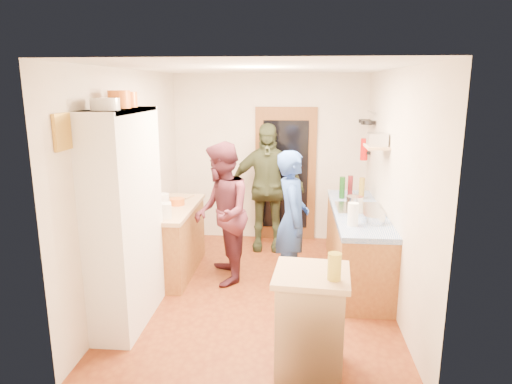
# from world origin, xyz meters

# --- Properties ---
(floor) EXTENTS (3.00, 4.00, 0.02)m
(floor) POSITION_xyz_m (0.00, 0.00, -0.01)
(floor) COLOR brown
(floor) RESTS_ON ground
(ceiling) EXTENTS (3.00, 4.00, 0.02)m
(ceiling) POSITION_xyz_m (0.00, 0.00, 2.61)
(ceiling) COLOR silver
(ceiling) RESTS_ON ground
(wall_back) EXTENTS (3.00, 0.02, 2.60)m
(wall_back) POSITION_xyz_m (0.00, 2.01, 1.30)
(wall_back) COLOR beige
(wall_back) RESTS_ON ground
(wall_front) EXTENTS (3.00, 0.02, 2.60)m
(wall_front) POSITION_xyz_m (0.00, -2.01, 1.30)
(wall_front) COLOR beige
(wall_front) RESTS_ON ground
(wall_left) EXTENTS (0.02, 4.00, 2.60)m
(wall_left) POSITION_xyz_m (-1.51, 0.00, 1.30)
(wall_left) COLOR beige
(wall_left) RESTS_ON ground
(wall_right) EXTENTS (0.02, 4.00, 2.60)m
(wall_right) POSITION_xyz_m (1.51, 0.00, 1.30)
(wall_right) COLOR beige
(wall_right) RESTS_ON ground
(door_frame) EXTENTS (0.95, 0.06, 2.10)m
(door_frame) POSITION_xyz_m (0.25, 1.97, 1.05)
(door_frame) COLOR brown
(door_frame) RESTS_ON ground
(door_glass) EXTENTS (0.70, 0.02, 1.70)m
(door_glass) POSITION_xyz_m (0.25, 1.94, 1.05)
(door_glass) COLOR black
(door_glass) RESTS_ON door_frame
(hutch_body) EXTENTS (0.40, 1.20, 2.20)m
(hutch_body) POSITION_xyz_m (-1.30, -0.80, 1.10)
(hutch_body) COLOR white
(hutch_body) RESTS_ON ground
(hutch_top_shelf) EXTENTS (0.40, 1.14, 0.04)m
(hutch_top_shelf) POSITION_xyz_m (-1.30, -0.80, 2.18)
(hutch_top_shelf) COLOR white
(hutch_top_shelf) RESTS_ON hutch_body
(plate_stack) EXTENTS (0.26, 0.26, 0.11)m
(plate_stack) POSITION_xyz_m (-1.30, -1.09, 2.25)
(plate_stack) COLOR white
(plate_stack) RESTS_ON hutch_top_shelf
(orange_pot_a) EXTENTS (0.21, 0.21, 0.17)m
(orange_pot_a) POSITION_xyz_m (-1.30, -0.75, 2.29)
(orange_pot_a) COLOR orange
(orange_pot_a) RESTS_ON hutch_top_shelf
(orange_pot_b) EXTENTS (0.17, 0.17, 0.15)m
(orange_pot_b) POSITION_xyz_m (-1.30, -0.50, 2.28)
(orange_pot_b) COLOR orange
(orange_pot_b) RESTS_ON hutch_top_shelf
(left_counter_base) EXTENTS (0.60, 1.40, 0.85)m
(left_counter_base) POSITION_xyz_m (-1.20, 0.45, 0.42)
(left_counter_base) COLOR olive
(left_counter_base) RESTS_ON ground
(left_counter_top) EXTENTS (0.64, 1.44, 0.05)m
(left_counter_top) POSITION_xyz_m (-1.20, 0.45, 0.88)
(left_counter_top) COLOR tan
(left_counter_top) RESTS_ON left_counter_base
(toaster) EXTENTS (0.27, 0.22, 0.18)m
(toaster) POSITION_xyz_m (-1.15, -0.08, 0.99)
(toaster) COLOR white
(toaster) RESTS_ON left_counter_top
(kettle) EXTENTS (0.22, 0.22, 0.20)m
(kettle) POSITION_xyz_m (-1.25, 0.31, 1.00)
(kettle) COLOR white
(kettle) RESTS_ON left_counter_top
(orange_bowl) EXTENTS (0.23, 0.23, 0.09)m
(orange_bowl) POSITION_xyz_m (-1.12, 0.54, 0.94)
(orange_bowl) COLOR orange
(orange_bowl) RESTS_ON left_counter_top
(chopping_board) EXTENTS (0.35, 0.29, 0.02)m
(chopping_board) POSITION_xyz_m (-1.18, 0.96, 0.91)
(chopping_board) COLOR tan
(chopping_board) RESTS_ON left_counter_top
(right_counter_base) EXTENTS (0.60, 2.20, 0.84)m
(right_counter_base) POSITION_xyz_m (1.20, 0.50, 0.42)
(right_counter_base) COLOR olive
(right_counter_base) RESTS_ON ground
(right_counter_top) EXTENTS (0.62, 2.22, 0.06)m
(right_counter_top) POSITION_xyz_m (1.20, 0.50, 0.87)
(right_counter_top) COLOR #1749A7
(right_counter_top) RESTS_ON right_counter_base
(hob) EXTENTS (0.55, 0.58, 0.04)m
(hob) POSITION_xyz_m (1.20, 0.46, 0.92)
(hob) COLOR silver
(hob) RESTS_ON right_counter_top
(pot_on_hob) EXTENTS (0.21, 0.21, 0.13)m
(pot_on_hob) POSITION_xyz_m (1.15, 0.49, 1.01)
(pot_on_hob) COLOR silver
(pot_on_hob) RESTS_ON hob
(bottle_a) EXTENTS (0.09, 0.09, 0.30)m
(bottle_a) POSITION_xyz_m (1.05, 1.09, 1.05)
(bottle_a) COLOR #143F14
(bottle_a) RESTS_ON right_counter_top
(bottle_b) EXTENTS (0.07, 0.07, 0.29)m
(bottle_b) POSITION_xyz_m (1.18, 1.27, 1.04)
(bottle_b) COLOR #591419
(bottle_b) RESTS_ON right_counter_top
(bottle_c) EXTENTS (0.09, 0.09, 0.30)m
(bottle_c) POSITION_xyz_m (1.31, 1.06, 1.05)
(bottle_c) COLOR olive
(bottle_c) RESTS_ON right_counter_top
(paper_towel) EXTENTS (0.15, 0.15, 0.26)m
(paper_towel) POSITION_xyz_m (1.05, -0.17, 1.03)
(paper_towel) COLOR white
(paper_towel) RESTS_ON right_counter_top
(mixing_bowl) EXTENTS (0.30, 0.30, 0.09)m
(mixing_bowl) POSITION_xyz_m (1.30, -0.07, 0.95)
(mixing_bowl) COLOR silver
(mixing_bowl) RESTS_ON right_counter_top
(island_base) EXTENTS (0.59, 0.59, 0.86)m
(island_base) POSITION_xyz_m (0.56, -1.54, 0.43)
(island_base) COLOR tan
(island_base) RESTS_ON ground
(island_top) EXTENTS (0.67, 0.67, 0.05)m
(island_top) POSITION_xyz_m (0.56, -1.54, 0.89)
(island_top) COLOR tan
(island_top) RESTS_ON island_base
(cutting_board) EXTENTS (0.37, 0.31, 0.02)m
(cutting_board) POSITION_xyz_m (0.51, -1.49, 0.90)
(cutting_board) COLOR white
(cutting_board) RESTS_ON island_top
(oil_jar) EXTENTS (0.12, 0.12, 0.22)m
(oil_jar) POSITION_xyz_m (0.73, -1.68, 1.02)
(oil_jar) COLOR #AD9E2D
(oil_jar) RESTS_ON island_top
(pan_rail) EXTENTS (0.02, 0.65, 0.02)m
(pan_rail) POSITION_xyz_m (1.46, 1.52, 2.05)
(pan_rail) COLOR silver
(pan_rail) RESTS_ON wall_right
(pan_hang_a) EXTENTS (0.18, 0.18, 0.05)m
(pan_hang_a) POSITION_xyz_m (1.40, 1.35, 1.92)
(pan_hang_a) COLOR black
(pan_hang_a) RESTS_ON pan_rail
(pan_hang_b) EXTENTS (0.16, 0.16, 0.05)m
(pan_hang_b) POSITION_xyz_m (1.40, 1.55, 1.90)
(pan_hang_b) COLOR black
(pan_hang_b) RESTS_ON pan_rail
(pan_hang_c) EXTENTS (0.17, 0.17, 0.05)m
(pan_hang_c) POSITION_xyz_m (1.40, 1.75, 1.91)
(pan_hang_c) COLOR black
(pan_hang_c) RESTS_ON pan_rail
(wall_shelf) EXTENTS (0.26, 0.42, 0.03)m
(wall_shelf) POSITION_xyz_m (1.37, 0.45, 1.70)
(wall_shelf) COLOR tan
(wall_shelf) RESTS_ON wall_right
(radio) EXTENTS (0.23, 0.31, 0.15)m
(radio) POSITION_xyz_m (1.37, 0.45, 1.79)
(radio) COLOR silver
(radio) RESTS_ON wall_shelf
(ext_bracket) EXTENTS (0.06, 0.10, 0.04)m
(ext_bracket) POSITION_xyz_m (1.47, 1.70, 1.45)
(ext_bracket) COLOR black
(ext_bracket) RESTS_ON wall_right
(fire_extinguisher) EXTENTS (0.11, 0.11, 0.32)m
(fire_extinguisher) POSITION_xyz_m (1.41, 1.70, 1.50)
(fire_extinguisher) COLOR red
(fire_extinguisher) RESTS_ON wall_right
(picture_frame) EXTENTS (0.03, 0.25, 0.30)m
(picture_frame) POSITION_xyz_m (-1.48, -1.55, 2.05)
(picture_frame) COLOR gold
(picture_frame) RESTS_ON wall_left
(person_hob) EXTENTS (0.44, 0.64, 1.68)m
(person_hob) POSITION_xyz_m (0.41, 0.19, 0.84)
(person_hob) COLOR #264698
(person_hob) RESTS_ON ground
(person_left) EXTENTS (0.84, 0.98, 1.76)m
(person_left) POSITION_xyz_m (-0.47, 0.29, 0.88)
(person_left) COLOR #491E29
(person_left) RESTS_ON ground
(person_back) EXTENTS (1.12, 0.48, 1.90)m
(person_back) POSITION_xyz_m (-0.01, 1.48, 0.95)
(person_back) COLOR #303720
(person_back) RESTS_ON ground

